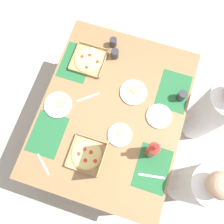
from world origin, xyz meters
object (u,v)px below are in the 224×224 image
(plate_near_left, at_px, (134,92))
(diner_left_seat, at_px, (210,113))
(pizza_box_edge_far, at_px, (90,156))
(cup_dark, at_px, (113,42))
(pizza_box_center, at_px, (89,60))
(cup_clear_left, at_px, (115,54))
(plate_far_right, at_px, (120,135))
(plate_middle, at_px, (159,116))
(plate_far_left, at_px, (58,105))
(soda_bottle, at_px, (152,150))
(diner_right_seat, at_px, (194,185))
(cup_spare, at_px, (182,96))

(plate_near_left, xyz_separation_m, diner_left_seat, (-0.12, 0.73, -0.25))
(pizza_box_edge_far, bearing_deg, cup_dark, -172.18)
(pizza_box_center, bearing_deg, cup_clear_left, 118.04)
(plate_far_right, distance_m, diner_left_seat, 0.93)
(plate_near_left, height_order, diner_left_seat, diner_left_seat)
(pizza_box_center, xyz_separation_m, pizza_box_edge_far, (0.80, 0.30, 0.04))
(pizza_box_edge_far, xyz_separation_m, plate_middle, (-0.49, 0.43, -0.04))
(plate_far_left, distance_m, soda_bottle, 0.86)
(plate_far_right, height_order, plate_near_left, same)
(pizza_box_edge_far, bearing_deg, plate_middle, 138.36)
(plate_far_left, relative_size, soda_bottle, 0.72)
(pizza_box_center, height_order, diner_right_seat, diner_right_seat)
(pizza_box_edge_far, xyz_separation_m, diner_left_seat, (-0.75, 0.90, -0.29))
(plate_near_left, bearing_deg, cup_dark, -141.44)
(plate_near_left, bearing_deg, plate_far_right, -0.01)
(cup_dark, bearing_deg, plate_near_left, 38.56)
(pizza_box_center, height_order, diner_left_seat, diner_left_seat)
(soda_bottle, relative_size, diner_right_seat, 0.28)
(cup_clear_left, bearing_deg, diner_right_seat, 49.64)
(soda_bottle, relative_size, cup_clear_left, 3.43)
(plate_far_right, relative_size, diner_left_seat, 0.17)
(pizza_box_center, relative_size, plate_far_right, 1.46)
(pizza_box_center, height_order, plate_far_right, pizza_box_center)
(plate_far_right, height_order, plate_middle, plate_far_right)
(plate_middle, bearing_deg, plate_near_left, -117.91)
(soda_bottle, height_order, diner_right_seat, diner_right_seat)
(pizza_box_edge_far, height_order, diner_left_seat, diner_left_seat)
(plate_near_left, bearing_deg, pizza_box_center, -109.92)
(cup_clear_left, bearing_deg, plate_far_left, -28.25)
(plate_far_right, relative_size, cup_dark, 2.23)
(pizza_box_center, bearing_deg, soda_bottle, 50.03)
(pizza_box_edge_far, distance_m, plate_near_left, 0.65)
(cup_dark, distance_m, diner_right_seat, 1.44)
(cup_dark, bearing_deg, plate_middle, 47.38)
(pizza_box_edge_far, bearing_deg, plate_far_left, -128.71)
(pizza_box_edge_far, relative_size, cup_dark, 3.53)
(plate_far_right, xyz_separation_m, soda_bottle, (0.06, 0.27, 0.12))
(cup_spare, height_order, cup_dark, cup_spare)
(cup_clear_left, bearing_deg, diner_left_seat, 80.82)
(diner_right_seat, bearing_deg, plate_far_left, -101.33)
(soda_bottle, bearing_deg, cup_clear_left, -143.98)
(plate_far_left, bearing_deg, plate_near_left, 117.93)
(plate_middle, relative_size, cup_clear_left, 2.27)
(plate_middle, distance_m, cup_spare, 0.25)
(cup_spare, bearing_deg, plate_far_right, -40.28)
(cup_dark, bearing_deg, cup_spare, 66.03)
(plate_far_left, height_order, plate_near_left, same)
(pizza_box_center, relative_size, plate_far_left, 1.23)
(pizza_box_center, relative_size, diner_left_seat, 0.25)
(soda_bottle, distance_m, cup_spare, 0.54)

